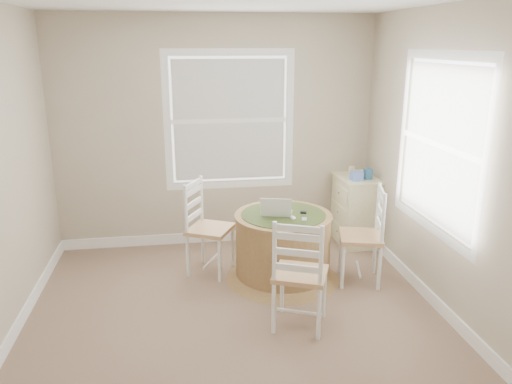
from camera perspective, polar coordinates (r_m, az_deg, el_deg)
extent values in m
cube|color=#78604C|center=(4.44, -2.32, -14.41)|extent=(3.60, 3.60, 0.02)
cube|color=#B5A98E|center=(5.70, -4.58, 6.67)|extent=(3.60, 0.02, 2.60)
cube|color=#B5A98E|center=(2.24, 2.65, -9.31)|extent=(3.60, 0.02, 2.60)
cube|color=#B5A98E|center=(4.50, 21.06, 2.91)|extent=(0.02, 3.60, 2.60)
cube|color=white|center=(6.02, -4.29, -5.07)|extent=(3.60, 0.02, 0.12)
cube|color=white|center=(4.60, -25.81, -14.05)|extent=(0.02, 3.60, 0.12)
cube|color=white|center=(4.91, 19.33, -11.28)|extent=(0.02, 3.60, 0.12)
cylinder|color=olive|center=(4.98, 3.08, -5.94)|extent=(0.94, 0.94, 0.61)
cone|color=olive|center=(5.12, 3.02, -9.42)|extent=(1.14, 1.14, 0.07)
cylinder|color=olive|center=(4.88, 3.13, -2.77)|extent=(0.96, 0.96, 0.03)
cylinder|color=#3A491F|center=(4.87, 3.14, -2.59)|extent=(0.83, 0.83, 0.01)
cone|color=#3A491F|center=(4.89, 3.13, -3.21)|extent=(0.92, 0.92, 0.10)
cube|color=white|center=(4.89, 2.39, -2.47)|extent=(0.34, 0.28, 0.02)
cube|color=silver|center=(4.89, 2.39, -2.35)|extent=(0.26, 0.17, 0.00)
cube|color=black|center=(4.74, 2.29, -1.78)|extent=(0.30, 0.13, 0.19)
ellipsoid|color=white|center=(4.77, 4.23, -2.94)|extent=(0.07, 0.10, 0.03)
cube|color=#B7BABF|center=(4.75, 5.54, -3.15)|extent=(0.07, 0.10, 0.02)
cube|color=black|center=(4.91, 5.43, -2.39)|extent=(0.07, 0.06, 0.02)
cube|color=beige|center=(5.97, 11.37, -2.14)|extent=(0.44, 0.59, 0.78)
cube|color=beige|center=(5.86, 11.59, 1.59)|extent=(0.47, 0.62, 0.02)
cube|color=beige|center=(5.98, 9.24, -4.41)|extent=(0.03, 0.49, 0.17)
cube|color=beige|center=(5.89, 9.35, -2.23)|extent=(0.03, 0.49, 0.17)
cube|color=beige|center=(5.82, 9.46, -0.09)|extent=(0.03, 0.49, 0.17)
cube|color=#5C7BD3|center=(5.70, 11.43, 1.80)|extent=(0.12, 0.12, 0.10)
cube|color=#EDEF54|center=(5.91, 11.62, 2.11)|extent=(0.15, 0.10, 0.06)
cube|color=#316594|center=(5.78, 12.72, 2.03)|extent=(0.08, 0.08, 0.12)
cylinder|color=beige|center=(5.97, 10.82, 2.47)|extent=(0.07, 0.07, 0.09)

